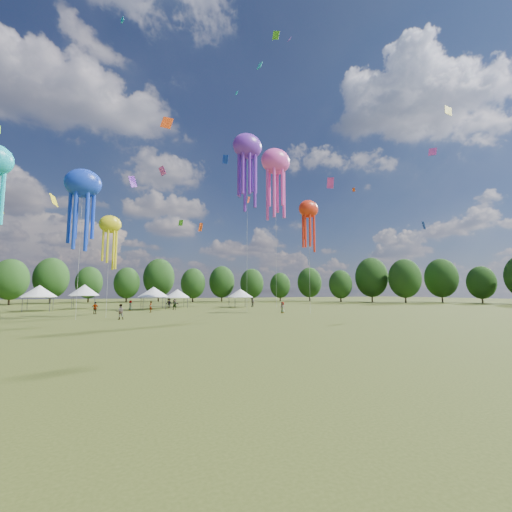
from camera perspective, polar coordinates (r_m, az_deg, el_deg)
name	(u,v)px	position (r m, az deg, el deg)	size (l,w,h in m)	color
ground	(392,375)	(14.33, 22.11, -18.24)	(300.00, 300.00, 0.00)	#384416
spectator_near	(120,312)	(41.24, -22.02, -8.75)	(0.83, 0.65, 1.72)	gray
spectators_far	(186,304)	(60.66, -11.81, -8.02)	(29.57, 23.44, 1.86)	gray
festival_tents	(137,292)	(65.00, -19.44, -5.76)	(39.57, 11.28, 4.39)	#47474C
show_kites	(213,178)	(57.78, -7.30, 12.90)	(50.11, 22.24, 32.68)	blue
small_kites	(178,126)	(57.93, -13.13, 20.64)	(68.05, 54.19, 45.87)	blue
treeline	(140,275)	(72.68, -19.04, -3.00)	(201.57, 95.24, 13.43)	#38281C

